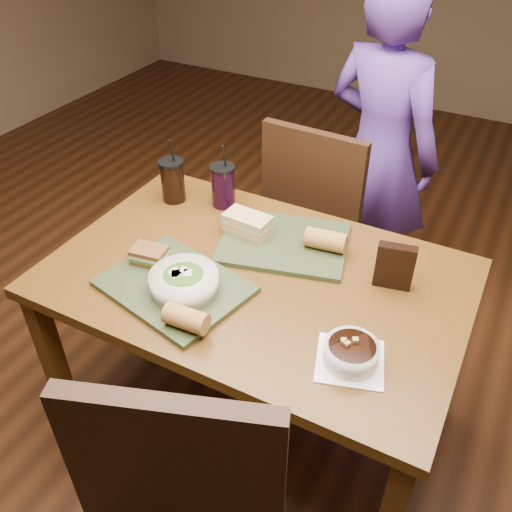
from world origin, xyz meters
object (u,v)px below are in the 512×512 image
(tray_near, at_px, (175,286))
(soup_bowl, at_px, (351,353))
(tray_far, at_px, (284,243))
(baguette_near, at_px, (186,318))
(sandwich_far, at_px, (248,223))
(diner, at_px, (380,153))
(baguette_far, at_px, (326,240))
(chair_far, at_px, (318,217))
(dining_table, at_px, (256,295))
(sandwich_near, at_px, (150,255))
(cup_berry, at_px, (223,186))
(cup_cola, at_px, (173,180))
(salad_bowl, at_px, (184,281))
(chip_bag, at_px, (395,266))

(tray_near, bearing_deg, soup_bowl, -2.76)
(tray_far, relative_size, baguette_near, 3.38)
(baguette_near, bearing_deg, sandwich_far, 98.59)
(diner, xyz_separation_m, baguette_far, (0.06, -0.78, 0.05))
(chair_far, height_order, baguette_far, chair_far)
(tray_far, height_order, baguette_far, baguette_far)
(chair_far, bearing_deg, baguette_near, -89.61)
(dining_table, height_order, chair_far, chair_far)
(sandwich_near, relative_size, cup_berry, 0.48)
(diner, height_order, tray_near, diner)
(sandwich_near, height_order, cup_berry, cup_berry)
(dining_table, height_order, sandwich_near, sandwich_near)
(baguette_near, height_order, baguette_far, baguette_far)
(soup_bowl, height_order, cup_cola, cup_cola)
(diner, relative_size, cup_berry, 6.05)
(sandwich_far, bearing_deg, diner, 75.16)
(sandwich_far, bearing_deg, tray_near, -100.03)
(soup_bowl, distance_m, baguette_near, 0.45)
(chair_far, bearing_deg, tray_far, -82.21)
(chair_far, distance_m, sandwich_far, 0.57)
(dining_table, bearing_deg, tray_far, 86.41)
(tray_far, xyz_separation_m, sandwich_far, (-0.13, -0.01, 0.04))
(dining_table, xyz_separation_m, tray_near, (-0.19, -0.18, 0.10))
(tray_near, xyz_separation_m, sandwich_far, (0.06, 0.35, 0.04))
(tray_near, distance_m, cup_cola, 0.53)
(chair_far, xyz_separation_m, diner, (0.15, 0.31, 0.20))
(soup_bowl, bearing_deg, tray_near, 177.24)
(soup_bowl, bearing_deg, baguette_far, 120.17)
(tray_far, height_order, sandwich_far, sandwich_far)
(tray_near, relative_size, cup_cola, 1.67)
(tray_near, xyz_separation_m, baguette_far, (0.34, 0.38, 0.04))
(tray_near, xyz_separation_m, salad_bowl, (0.04, -0.01, 0.04))
(salad_bowl, height_order, cup_cola, cup_cola)
(soup_bowl, bearing_deg, chip_bag, 89.16)
(baguette_far, relative_size, chip_bag, 0.89)
(salad_bowl, relative_size, sandwich_near, 1.72)
(dining_table, distance_m, tray_near, 0.28)
(chair_far, bearing_deg, cup_cola, -134.89)
(salad_bowl, relative_size, cup_cola, 0.82)
(cup_cola, distance_m, chip_bag, 0.88)
(diner, relative_size, sandwich_far, 9.10)
(cup_cola, xyz_separation_m, cup_berry, (0.18, 0.06, -0.00))
(dining_table, bearing_deg, baguette_near, -99.14)
(tray_near, distance_m, baguette_far, 0.51)
(cup_berry, relative_size, chip_bag, 1.67)
(dining_table, xyz_separation_m, tray_far, (0.01, 0.18, 0.10))
(dining_table, relative_size, diner, 0.86)
(dining_table, xyz_separation_m, sandwich_far, (-0.12, 0.17, 0.14))
(tray_far, xyz_separation_m, baguette_far, (0.14, 0.03, 0.04))
(sandwich_near, height_order, baguette_far, baguette_far)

